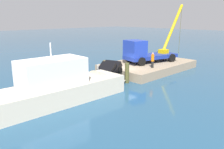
{
  "coord_description": "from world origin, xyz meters",
  "views": [
    {
      "loc": [
        18.31,
        17.02,
        6.46
      ],
      "look_at": [
        1.91,
        0.23,
        0.57
      ],
      "focal_mm": 36.81,
      "sensor_mm": 36.0,
      "label": 1
    }
  ],
  "objects": [
    {
      "name": "dock",
      "position": [
        -4.68,
        0.0,
        0.47
      ],
      "size": [
        11.55,
        7.05,
        0.95
      ],
      "primitive_type": "cube",
      "color": "gray",
      "rests_on": "ground"
    },
    {
      "name": "ground",
      "position": [
        0.0,
        0.0,
        0.0
      ],
      "size": [
        200.0,
        200.0,
        0.0
      ],
      "primitive_type": "plane",
      "color": "navy"
    },
    {
      "name": "crane_truck",
      "position": [
        -4.19,
        -0.15,
        2.38
      ],
      "size": [
        10.12,
        4.03,
        7.19
      ],
      "color": "navy",
      "rests_on": "dock"
    },
    {
      "name": "moored_yacht",
      "position": [
        7.94,
        2.08,
        0.7
      ],
      "size": [
        13.04,
        3.52,
        5.94
      ],
      "color": "beige",
      "rests_on": "ground"
    },
    {
      "name": "dock_worker",
      "position": [
        -2.46,
        2.21,
        1.81
      ],
      "size": [
        0.34,
        0.34,
        1.7
      ],
      "color": "black",
      "rests_on": "dock"
    },
    {
      "name": "piling_near",
      "position": [
        1.48,
        -1.42,
        0.91
      ],
      "size": [
        0.31,
        0.31,
        1.81
      ],
      "primitive_type": "cylinder",
      "color": "brown",
      "rests_on": "ground"
    },
    {
      "name": "piling_mid",
      "position": [
        1.68,
        2.13,
        1.03
      ],
      "size": [
        0.43,
        0.43,
        2.05
      ],
      "primitive_type": "cylinder",
      "color": "#4E4D26",
      "rests_on": "ground"
    },
    {
      "name": "salvaged_car",
      "position": [
        3.11,
        0.47,
        0.68
      ],
      "size": [
        4.3,
        2.92,
        3.02
      ],
      "color": "black",
      "rests_on": "ground"
    }
  ]
}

